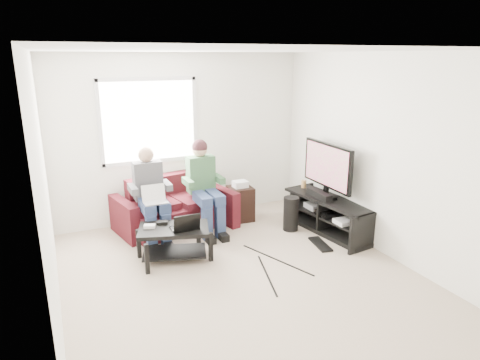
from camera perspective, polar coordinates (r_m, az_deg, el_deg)
name	(u,v)px	position (r m, az deg, el deg)	size (l,w,h in m)	color
floor	(241,276)	(5.25, 0.13, -12.74)	(4.50, 4.50, 0.00)	#C4AE99
ceiling	(241,50)	(4.60, 0.15, 16.92)	(4.50, 4.50, 0.00)	white
wall_back	(182,138)	(6.82, -7.78, 5.57)	(4.50, 4.50, 0.00)	white
wall_front	(384,254)	(2.99, 18.64, -9.32)	(4.50, 4.50, 0.00)	white
wall_left	(45,195)	(4.36, -24.51, -1.87)	(4.50, 4.50, 0.00)	white
wall_right	(381,155)	(5.86, 18.25, 3.14)	(4.50, 4.50, 0.00)	white
window	(149,121)	(6.63, -12.00, 7.70)	(1.48, 0.04, 1.28)	white
sofa	(174,209)	(6.61, -8.77, -3.86)	(1.83, 1.05, 0.78)	#4B1220
person_left	(151,191)	(6.13, -11.82, -1.47)	(0.40, 0.70, 1.32)	#324B6F
person_right	(204,180)	(6.34, -4.84, -0.02)	(0.40, 0.71, 1.36)	#324B6F
laptop_silver	(155,198)	(5.90, -11.25, -2.42)	(0.32, 0.22, 0.24)	silver
coffee_table	(174,236)	(5.59, -8.80, -7.39)	(1.00, 0.78, 0.44)	black
laptop_black	(184,219)	(5.46, -7.46, -5.24)	(0.34, 0.24, 0.24)	black
controller_a	(150,226)	(5.58, -11.97, -6.07)	(0.14, 0.09, 0.04)	silver
controller_b	(162,223)	(5.67, -10.33, -5.60)	(0.14, 0.09, 0.04)	black
controller_c	(192,219)	(5.75, -6.38, -5.14)	(0.14, 0.09, 0.04)	gray
tv_stand	(329,217)	(6.55, 11.72, -4.81)	(0.68, 1.61, 0.52)	black
tv	(327,167)	(6.40, 11.56, 1.71)	(0.12, 1.10, 0.81)	black
soundbar	(319,195)	(6.45, 10.51, -1.92)	(0.12, 0.50, 0.10)	black
drink_cup	(304,184)	(6.90, 8.50, -0.52)	(0.08, 0.08, 0.12)	#B2854C
console_white	(346,221)	(6.23, 13.92, -5.36)	(0.30, 0.22, 0.06)	silver
console_grey	(317,205)	(6.75, 10.28, -3.35)	(0.34, 0.26, 0.08)	gray
console_black	(331,213)	(6.49, 12.02, -4.31)	(0.38, 0.30, 0.07)	black
subwoofer	(291,214)	(6.49, 6.80, -4.49)	(0.23, 0.23, 0.52)	black
keyboard_floor	(320,244)	(6.14, 10.65, -8.40)	(0.16, 0.49, 0.03)	black
end_table	(240,203)	(6.83, 0.04, -3.02)	(0.37, 0.37, 0.65)	black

